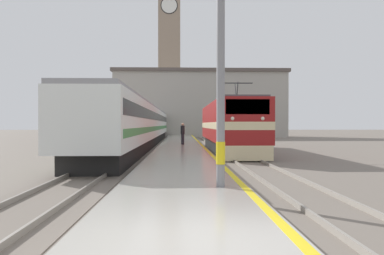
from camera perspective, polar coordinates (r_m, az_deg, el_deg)
ground_plane at (r=35.64m, az=-1.67°, el=-2.75°), size 200.00×200.00×0.00m
platform at (r=30.63m, az=-1.65°, el=-2.94°), size 3.56×140.00×0.37m
rail_track_near at (r=30.85m, az=4.81°, el=-3.21°), size 2.83×140.00×0.16m
rail_track_far at (r=30.85m, az=-8.42°, el=-3.21°), size 2.83×140.00×0.16m
locomotive_train at (r=27.58m, az=5.58°, el=0.20°), size 2.92×15.88×4.65m
passenger_train at (r=39.54m, az=-6.94°, el=0.44°), size 2.92×52.06×3.67m
catenary_mast at (r=10.32m, az=5.09°, el=15.91°), size 2.76×0.24×8.66m
person_on_platform at (r=30.76m, az=-1.44°, el=-0.84°), size 0.34×0.34×1.77m
clock_tower at (r=73.81m, az=-3.45°, el=11.70°), size 5.18×5.18×30.93m
station_building at (r=59.80m, az=1.21°, el=3.63°), size 27.18×7.41×10.51m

